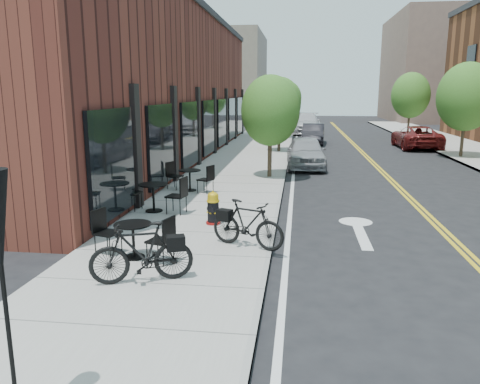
{
  "coord_description": "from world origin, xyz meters",
  "views": [
    {
      "loc": [
        0.5,
        -8.64,
        3.27
      ],
      "look_at": [
        -0.84,
        1.91,
        1.0
      ],
      "focal_mm": 35.0,
      "sensor_mm": 36.0,
      "label": 1
    }
  ],
  "objects_px": {
    "parked_car_far": "(416,137)",
    "bistro_set_c": "(190,177)",
    "bicycle_left": "(142,253)",
    "parked_car_c": "(305,123)",
    "parked_car_a": "(306,152)",
    "parked_car_b": "(313,134)",
    "bistro_set_a": "(133,236)",
    "fire_hydrant": "(213,208)",
    "bistro_set_b": "(153,193)",
    "bicycle_right": "(247,224)"
  },
  "relations": [
    {
      "from": "parked_car_far",
      "to": "bistro_set_c",
      "type": "bearing_deg",
      "value": 53.52
    },
    {
      "from": "bicycle_left",
      "to": "parked_car_c",
      "type": "xyz_separation_m",
      "value": [
        3.05,
        31.29,
        0.17
      ]
    },
    {
      "from": "parked_car_a",
      "to": "parked_car_c",
      "type": "height_order",
      "value": "parked_car_c"
    },
    {
      "from": "parked_car_b",
      "to": "bistro_set_a",
      "type": "bearing_deg",
      "value": -97.02
    },
    {
      "from": "parked_car_a",
      "to": "parked_car_b",
      "type": "relative_size",
      "value": 1.03
    },
    {
      "from": "bistro_set_c",
      "to": "parked_car_c",
      "type": "xyz_separation_m",
      "value": [
        3.98,
        23.82,
        0.25
      ]
    },
    {
      "from": "parked_car_far",
      "to": "parked_car_a",
      "type": "bearing_deg",
      "value": 50.81
    },
    {
      "from": "parked_car_a",
      "to": "parked_car_far",
      "type": "height_order",
      "value": "parked_car_a"
    },
    {
      "from": "parked_car_a",
      "to": "parked_car_far",
      "type": "bearing_deg",
      "value": 48.69
    },
    {
      "from": "parked_car_far",
      "to": "fire_hydrant",
      "type": "bearing_deg",
      "value": 63.26
    },
    {
      "from": "bistro_set_a",
      "to": "bistro_set_b",
      "type": "xyz_separation_m",
      "value": [
        -0.72,
        3.56,
        0.04
      ]
    },
    {
      "from": "bistro_set_c",
      "to": "parked_car_a",
      "type": "height_order",
      "value": "parked_car_a"
    },
    {
      "from": "bistro_set_a",
      "to": "bistro_set_c",
      "type": "relative_size",
      "value": 1.01
    },
    {
      "from": "fire_hydrant",
      "to": "parked_car_far",
      "type": "relative_size",
      "value": 0.17
    },
    {
      "from": "bicycle_left",
      "to": "parked_car_b",
      "type": "xyz_separation_m",
      "value": [
        3.46,
        23.44,
        0.01
      ]
    },
    {
      "from": "bistro_set_b",
      "to": "parked_car_far",
      "type": "xyz_separation_m",
      "value": [
        10.75,
        17.08,
        0.06
      ]
    },
    {
      "from": "bicycle_right",
      "to": "parked_car_b",
      "type": "relative_size",
      "value": 0.42
    },
    {
      "from": "bicycle_left",
      "to": "bistro_set_c",
      "type": "distance_m",
      "value": 7.53
    },
    {
      "from": "bicycle_right",
      "to": "parked_car_b",
      "type": "xyz_separation_m",
      "value": [
        1.9,
        21.42,
        0.03
      ]
    },
    {
      "from": "fire_hydrant",
      "to": "parked_car_c",
      "type": "bearing_deg",
      "value": 102.45
    },
    {
      "from": "fire_hydrant",
      "to": "bicycle_left",
      "type": "bearing_deg",
      "value": -80.64
    },
    {
      "from": "fire_hydrant",
      "to": "parked_car_a",
      "type": "height_order",
      "value": "parked_car_a"
    },
    {
      "from": "parked_car_a",
      "to": "parked_car_c",
      "type": "xyz_separation_m",
      "value": [
        0.17,
        17.74,
        0.13
      ]
    },
    {
      "from": "fire_hydrant",
      "to": "parked_car_far",
      "type": "distance_m",
      "value": 20.16
    },
    {
      "from": "fire_hydrant",
      "to": "bistro_set_b",
      "type": "height_order",
      "value": "bistro_set_b"
    },
    {
      "from": "bicycle_left",
      "to": "parked_car_c",
      "type": "bearing_deg",
      "value": 153.74
    },
    {
      "from": "fire_hydrant",
      "to": "parked_car_b",
      "type": "distance_m",
      "value": 19.97
    },
    {
      "from": "bicycle_right",
      "to": "bistro_set_a",
      "type": "height_order",
      "value": "bicycle_right"
    },
    {
      "from": "bistro_set_a",
      "to": "parked_car_b",
      "type": "height_order",
      "value": "parked_car_b"
    },
    {
      "from": "bistro_set_c",
      "to": "parked_car_b",
      "type": "xyz_separation_m",
      "value": [
        4.39,
        15.97,
        0.08
      ]
    },
    {
      "from": "parked_car_a",
      "to": "bistro_set_a",
      "type": "bearing_deg",
      "value": -107.97
    },
    {
      "from": "fire_hydrant",
      "to": "bistro_set_b",
      "type": "distance_m",
      "value": 2.07
    },
    {
      "from": "fire_hydrant",
      "to": "parked_car_c",
      "type": "distance_m",
      "value": 27.71
    },
    {
      "from": "parked_car_c",
      "to": "bistro_set_b",
      "type": "bearing_deg",
      "value": -95.66
    },
    {
      "from": "bistro_set_b",
      "to": "parked_car_a",
      "type": "bearing_deg",
      "value": 75.44
    },
    {
      "from": "bistro_set_c",
      "to": "parked_car_b",
      "type": "relative_size",
      "value": 0.43
    },
    {
      "from": "fire_hydrant",
      "to": "parked_car_a",
      "type": "relative_size",
      "value": 0.2
    },
    {
      "from": "bistro_set_a",
      "to": "parked_car_a",
      "type": "height_order",
      "value": "parked_car_a"
    },
    {
      "from": "bistro_set_b",
      "to": "parked_car_b",
      "type": "height_order",
      "value": "parked_car_b"
    },
    {
      "from": "parked_car_b",
      "to": "parked_car_far",
      "type": "height_order",
      "value": "parked_car_far"
    },
    {
      "from": "parked_car_c",
      "to": "parked_car_far",
      "type": "height_order",
      "value": "parked_car_c"
    },
    {
      "from": "parked_car_a",
      "to": "fire_hydrant",
      "type": "bearing_deg",
      "value": -105.88
    },
    {
      "from": "fire_hydrant",
      "to": "bistro_set_a",
      "type": "height_order",
      "value": "bistro_set_a"
    },
    {
      "from": "bistro_set_a",
      "to": "parked_car_c",
      "type": "bearing_deg",
      "value": 99.94
    },
    {
      "from": "parked_car_b",
      "to": "bistro_set_b",
      "type": "bearing_deg",
      "value": -100.99
    },
    {
      "from": "bistro_set_a",
      "to": "parked_car_far",
      "type": "bearing_deg",
      "value": 80.82
    },
    {
      "from": "bistro_set_c",
      "to": "parked_car_far",
      "type": "height_order",
      "value": "parked_car_far"
    },
    {
      "from": "parked_car_b",
      "to": "bicycle_right",
      "type": "bearing_deg",
      "value": -91.88
    },
    {
      "from": "bicycle_right",
      "to": "parked_car_far",
      "type": "xyz_separation_m",
      "value": [
        7.91,
        19.73,
        0.05
      ]
    },
    {
      "from": "bistro_set_c",
      "to": "parked_car_b",
      "type": "bearing_deg",
      "value": 97.94
    }
  ]
}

